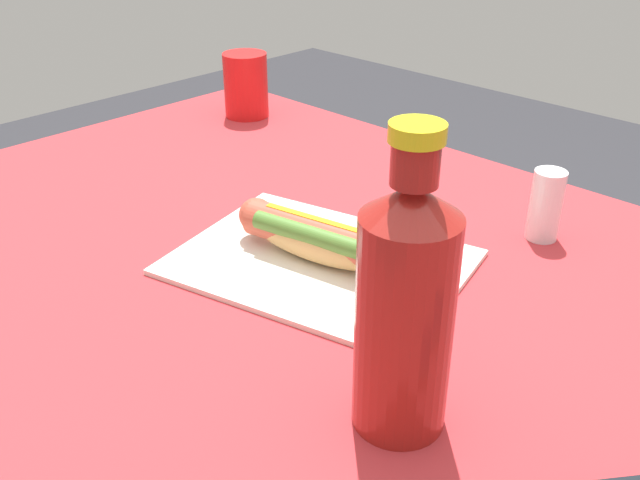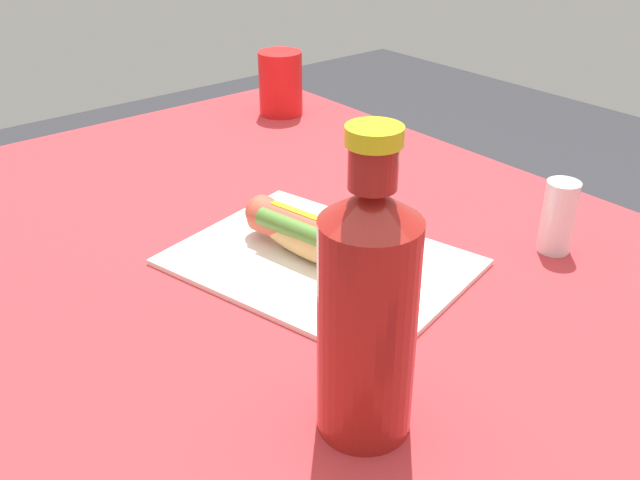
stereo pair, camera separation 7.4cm
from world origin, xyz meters
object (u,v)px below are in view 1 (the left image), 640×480
object	(u,v)px
soda_bottle	(405,306)
drinking_cup	(246,85)
hot_dog	(319,238)
salt_shaker	(546,205)

from	to	relation	value
soda_bottle	drinking_cup	distance (m)	0.75
hot_dog	drinking_cup	size ratio (longest dim) A/B	2.02
hot_dog	salt_shaker	distance (m)	0.26
soda_bottle	salt_shaker	size ratio (longest dim) A/B	2.93
salt_shaker	drinking_cup	bearing A→B (deg)	-4.94
soda_bottle	salt_shaker	bearing A→B (deg)	-78.96
hot_dog	drinking_cup	xyz separation A→B (m)	(0.43, -0.27, 0.02)
hot_dog	soda_bottle	xyz separation A→B (m)	(-0.21, 0.12, 0.07)
drinking_cup	salt_shaker	bearing A→B (deg)	175.06
soda_bottle	salt_shaker	world-z (taller)	soda_bottle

